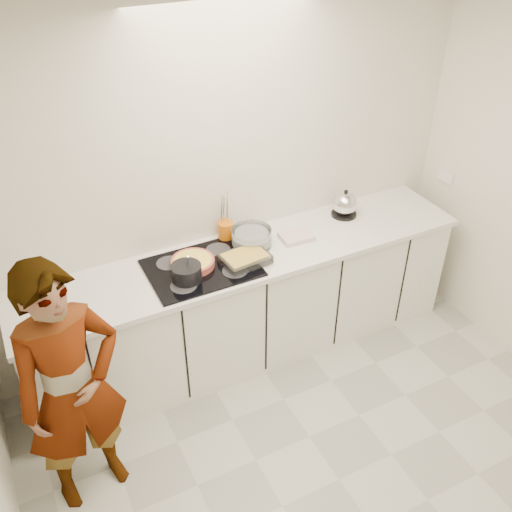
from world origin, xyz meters
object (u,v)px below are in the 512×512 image
tart_dish (193,262)px  kettle (345,205)px  saucepan (186,273)px  mixing_bowl (252,238)px  cook (72,390)px  baking_dish (245,258)px  hob (202,268)px  utensil_crock (226,231)px

tart_dish → kettle: kettle is taller
saucepan → mixing_bowl: (0.56, 0.19, -0.01)m
kettle → cook: size_ratio=0.15×
kettle → baking_dish: bearing=-166.1°
hob → tart_dish: 0.07m
saucepan → cook: size_ratio=0.16×
cook → baking_dish: bearing=9.7°
tart_dish → kettle: size_ratio=1.45×
hob → cook: bearing=-149.1°
mixing_bowl → kettle: (0.82, 0.05, 0.03)m
cook → saucepan: bearing=18.5°
hob → kettle: size_ratio=2.88×
utensil_crock → mixing_bowl: bearing=-50.6°
baking_dish → cook: size_ratio=0.20×
tart_dish → hob: bearing=-42.2°
kettle → saucepan: bearing=-170.0°
tart_dish → saucepan: size_ratio=1.40×
hob → kettle: (1.24, 0.16, 0.09)m
hob → kettle: 1.25m
mixing_bowl → tart_dish: bearing=-172.5°
baking_dish → utensil_crock: 0.34m
utensil_crock → cook: size_ratio=0.08×
tart_dish → kettle: (1.28, 0.12, 0.05)m
hob → baking_dish: baking_dish is taller
tart_dish → mixing_bowl: size_ratio=0.99×
kettle → hob: bearing=-172.8°
hob → baking_dish: bearing=-15.8°
hob → baking_dish: 0.30m
baking_dish → utensil_crock: bearing=88.2°
tart_dish → saucepan: saucepan is taller
saucepan → mixing_bowl: size_ratio=0.71×
baking_dish → mixing_bowl: (0.14, 0.18, 0.01)m
saucepan → utensil_crock: saucepan is taller
mixing_bowl → kettle: 0.82m
utensil_crock → kettle: bearing=-6.2°
utensil_crock → tart_dish: bearing=-147.1°
saucepan → baking_dish: (0.42, 0.00, -0.02)m
mixing_bowl → utensil_crock: utensil_crock is taller
baking_dish → cook: cook is taller
hob → kettle: bearing=7.2°
hob → saucepan: bearing=-148.0°
kettle → utensil_crock: 0.95m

